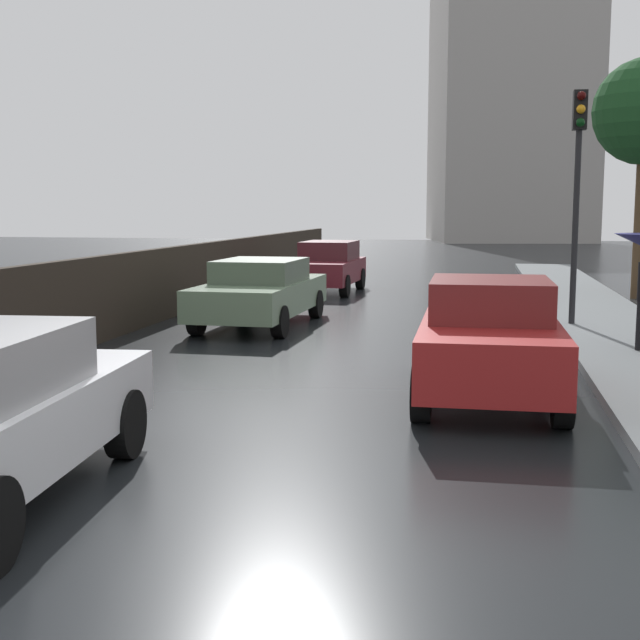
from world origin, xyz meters
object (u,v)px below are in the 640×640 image
car_red_mid_road (489,339)px  traffic_light (578,164)px  car_maroon_near_kerb (328,266)px  car_green_behind_camera (260,291)px

car_red_mid_road → traffic_light: (1.70, 6.48, 2.49)m
car_maroon_near_kerb → car_green_behind_camera: (-0.14, -7.19, -0.04)m
car_red_mid_road → car_green_behind_camera: car_red_mid_road is taller
car_green_behind_camera → traffic_light: traffic_light is taller
car_maroon_near_kerb → car_red_mid_road: (4.43, -13.19, 0.02)m
car_red_mid_road → car_green_behind_camera: (-4.57, 6.01, -0.06)m
car_maroon_near_kerb → car_red_mid_road: car_red_mid_road is taller
car_maroon_near_kerb → car_red_mid_road: bearing=110.3°
traffic_light → car_green_behind_camera: bearing=-175.7°
car_green_behind_camera → traffic_light: (6.27, 0.47, 2.55)m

